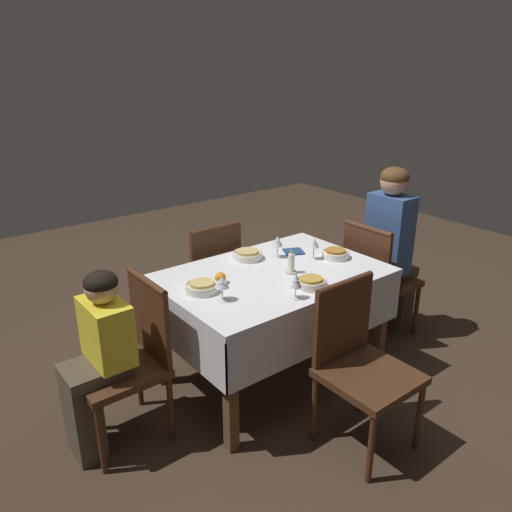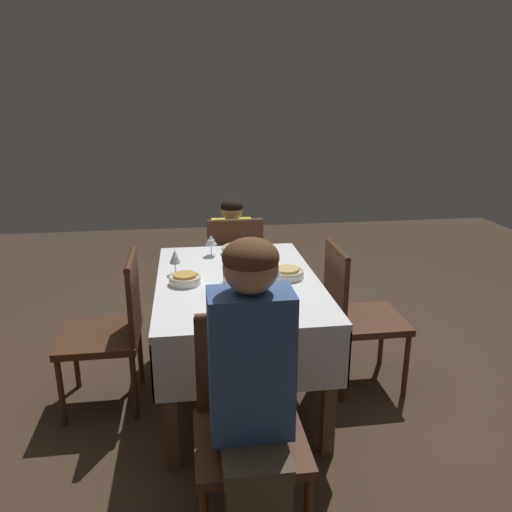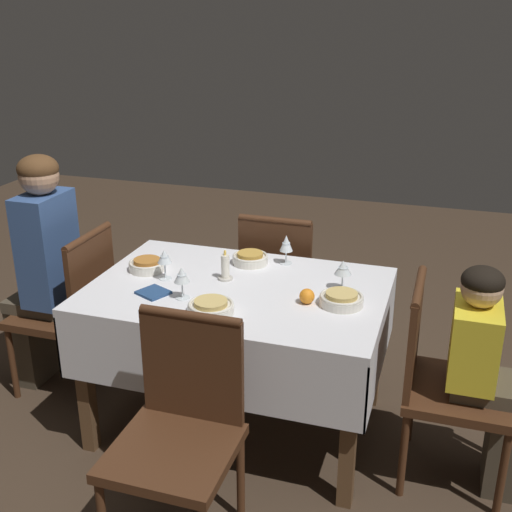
{
  "view_description": "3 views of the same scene",
  "coord_description": "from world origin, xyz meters",
  "px_view_note": "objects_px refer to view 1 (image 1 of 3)",
  "views": [
    {
      "loc": [
        -1.76,
        -2.08,
        1.88
      ],
      "look_at": [
        -0.09,
        0.05,
        0.83
      ],
      "focal_mm": 35.0,
      "sensor_mm": 36.0,
      "label": 1
    },
    {
      "loc": [
        2.58,
        -0.26,
        1.68
      ],
      "look_at": [
        0.05,
        0.1,
        0.87
      ],
      "focal_mm": 35.0,
      "sensor_mm": 36.0,
      "label": 2
    },
    {
      "loc": [
        -0.87,
        2.45,
        1.88
      ],
      "look_at": [
        -0.08,
        -0.01,
        0.88
      ],
      "focal_mm": 45.0,
      "sensor_mm": 36.0,
      "label": 3
    }
  ],
  "objects_px": {
    "chair_south": "(359,359)",
    "bowl_north": "(247,255)",
    "bowl_south": "(311,282)",
    "candle_centerpiece": "(291,265)",
    "chair_west": "(130,354)",
    "person_adult_denim": "(392,242)",
    "orange_fruit": "(220,278)",
    "bowl_west": "(202,287)",
    "bowl_east": "(336,254)",
    "napkin_red_folded": "(294,252)",
    "person_child_yellow": "(97,356)",
    "chair_north": "(207,274)",
    "wine_glass_north": "(277,242)",
    "chair_east": "(376,276)",
    "wine_glass_east": "(314,243)",
    "dining_table": "(273,288)",
    "wine_glass_south": "(296,281)",
    "wine_glass_west": "(222,283)"
  },
  "relations": [
    {
      "from": "bowl_west",
      "to": "napkin_red_folded",
      "type": "xyz_separation_m",
      "value": [
        0.8,
        0.14,
        -0.02
      ]
    },
    {
      "from": "dining_table",
      "to": "chair_north",
      "type": "bearing_deg",
      "value": 91.73
    },
    {
      "from": "bowl_south",
      "to": "candle_centerpiece",
      "type": "bearing_deg",
      "value": 77.83
    },
    {
      "from": "chair_north",
      "to": "wine_glass_south",
      "type": "relative_size",
      "value": 6.07
    },
    {
      "from": "chair_south",
      "to": "bowl_south",
      "type": "xyz_separation_m",
      "value": [
        0.04,
        0.41,
        0.27
      ]
    },
    {
      "from": "bowl_west",
      "to": "orange_fruit",
      "type": "bearing_deg",
      "value": 11.49
    },
    {
      "from": "bowl_east",
      "to": "napkin_red_folded",
      "type": "bearing_deg",
      "value": 121.83
    },
    {
      "from": "wine_glass_east",
      "to": "chair_south",
      "type": "bearing_deg",
      "value": -116.41
    },
    {
      "from": "person_adult_denim",
      "to": "bowl_east",
      "type": "relative_size",
      "value": 7.21
    },
    {
      "from": "dining_table",
      "to": "chair_east",
      "type": "relative_size",
      "value": 1.49
    },
    {
      "from": "bowl_west",
      "to": "bowl_north",
      "type": "relative_size",
      "value": 0.97
    },
    {
      "from": "chair_west",
      "to": "chair_south",
      "type": "distance_m",
      "value": 1.18
    },
    {
      "from": "person_child_yellow",
      "to": "orange_fruit",
      "type": "bearing_deg",
      "value": 90.04
    },
    {
      "from": "orange_fruit",
      "to": "napkin_red_folded",
      "type": "height_order",
      "value": "orange_fruit"
    },
    {
      "from": "person_adult_denim",
      "to": "wine_glass_east",
      "type": "bearing_deg",
      "value": 84.48
    },
    {
      "from": "orange_fruit",
      "to": "chair_north",
      "type": "bearing_deg",
      "value": 63.83
    },
    {
      "from": "chair_north",
      "to": "person_adult_denim",
      "type": "xyz_separation_m",
      "value": [
        1.08,
        -0.75,
        0.22
      ]
    },
    {
      "from": "dining_table",
      "to": "bowl_east",
      "type": "bearing_deg",
      "value": -7.18
    },
    {
      "from": "chair_east",
      "to": "bowl_north",
      "type": "bearing_deg",
      "value": 69.53
    },
    {
      "from": "chair_south",
      "to": "bowl_north",
      "type": "relative_size",
      "value": 4.63
    },
    {
      "from": "bowl_south",
      "to": "chair_east",
      "type": "bearing_deg",
      "value": 14.83
    },
    {
      "from": "wine_glass_north",
      "to": "napkin_red_folded",
      "type": "distance_m",
      "value": 0.17
    },
    {
      "from": "dining_table",
      "to": "chair_north",
      "type": "xyz_separation_m",
      "value": [
        -0.02,
        0.7,
        -0.14
      ]
    },
    {
      "from": "chair_east",
      "to": "orange_fruit",
      "type": "distance_m",
      "value": 1.27
    },
    {
      "from": "chair_north",
      "to": "wine_glass_north",
      "type": "bearing_deg",
      "value": 111.75
    },
    {
      "from": "candle_centerpiece",
      "to": "chair_north",
      "type": "bearing_deg",
      "value": 97.67
    },
    {
      "from": "candle_centerpiece",
      "to": "wine_glass_east",
      "type": "bearing_deg",
      "value": 17.01
    },
    {
      "from": "bowl_east",
      "to": "wine_glass_north",
      "type": "distance_m",
      "value": 0.38
    },
    {
      "from": "person_adult_denim",
      "to": "bowl_east",
      "type": "xyz_separation_m",
      "value": [
        -0.59,
        -0.0,
        0.05
      ]
    },
    {
      "from": "dining_table",
      "to": "chair_north",
      "type": "distance_m",
      "value": 0.71
    },
    {
      "from": "bowl_west",
      "to": "bowl_north",
      "type": "xyz_separation_m",
      "value": [
        0.49,
        0.24,
        -0.0
      ]
    },
    {
      "from": "chair_east",
      "to": "chair_south",
      "type": "bearing_deg",
      "value": 125.0
    },
    {
      "from": "chair_south",
      "to": "person_child_yellow",
      "type": "bearing_deg",
      "value": 144.46
    },
    {
      "from": "chair_south",
      "to": "orange_fruit",
      "type": "xyz_separation_m",
      "value": [
        -0.32,
        0.76,
        0.27
      ]
    },
    {
      "from": "chair_west",
      "to": "napkin_red_folded",
      "type": "xyz_separation_m",
      "value": [
        1.23,
        0.11,
        0.25
      ]
    },
    {
      "from": "wine_glass_west",
      "to": "wine_glass_east",
      "type": "bearing_deg",
      "value": 9.46
    },
    {
      "from": "person_adult_denim",
      "to": "bowl_north",
      "type": "xyz_separation_m",
      "value": [
        -1.04,
        0.33,
        0.05
      ]
    },
    {
      "from": "chair_south",
      "to": "candle_centerpiece",
      "type": "distance_m",
      "value": 0.7
    },
    {
      "from": "wine_glass_east",
      "to": "wine_glass_south",
      "type": "distance_m",
      "value": 0.59
    },
    {
      "from": "person_adult_denim",
      "to": "wine_glass_north",
      "type": "relative_size",
      "value": 8.72
    },
    {
      "from": "person_child_yellow",
      "to": "wine_glass_south",
      "type": "xyz_separation_m",
      "value": [
        0.95,
        -0.41,
        0.29
      ]
    },
    {
      "from": "bowl_north",
      "to": "candle_centerpiece",
      "type": "height_order",
      "value": "candle_centerpiece"
    },
    {
      "from": "chair_west",
      "to": "person_adult_denim",
      "type": "bearing_deg",
      "value": 86.42
    },
    {
      "from": "chair_west",
      "to": "bowl_north",
      "type": "distance_m",
      "value": 0.99
    },
    {
      "from": "dining_table",
      "to": "wine_glass_east",
      "type": "height_order",
      "value": "wine_glass_east"
    },
    {
      "from": "dining_table",
      "to": "person_adult_denim",
      "type": "xyz_separation_m",
      "value": [
        1.06,
        -0.06,
        0.08
      ]
    },
    {
      "from": "dining_table",
      "to": "chair_south",
      "type": "height_order",
      "value": "chair_south"
    },
    {
      "from": "chair_west",
      "to": "chair_north",
      "type": "distance_m",
      "value": 1.09
    },
    {
      "from": "bowl_east",
      "to": "bowl_west",
      "type": "xyz_separation_m",
      "value": [
        -0.94,
        0.1,
        -0.0
      ]
    },
    {
      "from": "chair_north",
      "to": "chair_south",
      "type": "xyz_separation_m",
      "value": [
        0.01,
        -1.39,
        0.0
      ]
    }
  ]
}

